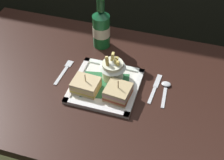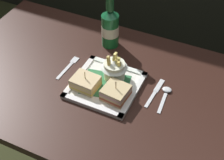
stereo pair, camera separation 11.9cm
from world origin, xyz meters
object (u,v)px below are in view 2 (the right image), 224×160
Objects in this scene: beer_bottle at (110,27)px; knife at (155,92)px; square_plate at (106,85)px; sandwich_half_right at (116,93)px; dining_table at (118,115)px; fries_cup at (114,68)px; fork at (69,66)px; sandwich_half_left at (85,83)px; spoon at (166,93)px.

beer_bottle is 0.34m from knife.
sandwich_half_right reaches higher than square_plate.
beer_bottle reaches higher than square_plate.
dining_table is at bearing 103.19° from sandwich_half_right.
knife is (0.27, -0.18, -0.09)m from beer_bottle.
square_plate is at bearing -106.19° from fries_cup.
beer_bottle is 1.68× the size of fork.
fries_cup is at bearing 50.16° from sandwich_half_left.
spoon is (0.17, 0.05, 0.16)m from dining_table.
square_plate is at bearing -11.54° from fork.
square_plate is 0.07m from fries_cup.
sandwich_half_left is at bearing -33.16° from fork.
fries_cup reaches higher than knife.
square_plate is at bearing -164.92° from spoon.
spoon is (0.28, 0.10, -0.03)m from sandwich_half_left.
square_plate is 0.08m from sandwich_half_right.
sandwich_half_right is 0.10m from fries_cup.
knife is 0.04m from spoon.
spoon is at bearing 15.08° from square_plate.
dining_table is 14.66× the size of sandwich_half_right.
sandwich_half_right is 0.32m from beer_bottle.
sandwich_half_left is at bearing -145.71° from square_plate.
square_plate is 1.00× the size of beer_bottle.
spoon is (0.04, 0.01, 0.00)m from knife.
fries_cup is at bearing 3.32° from fork.
spoon is at bearing 3.07° from fork.
beer_bottle reaches higher than sandwich_half_left.
beer_bottle reaches higher than sandwich_half_right.
fries_cup is at bearing 117.57° from sandwich_half_right.
beer_bottle is at bearing 96.40° from sandwich_half_left.
spoon reaches higher than knife.
fries_cup is 0.70× the size of knife.
dining_table is at bearing -163.96° from spoon.
dining_table is 0.17m from square_plate.
fork is 0.36m from knife.
sandwich_half_right reaches higher than fork.
knife reaches higher than dining_table.
square_plate is at bearing 34.29° from sandwich_half_left.
square_plate is 1.68× the size of fork.
knife is 1.20× the size of spoon.
spoon is at bearing 19.80° from sandwich_half_left.
sandwich_half_left is 0.28m from beer_bottle.
sandwich_half_left reaches higher than knife.
fork is (-0.12, 0.08, -0.03)m from sandwich_half_left.
sandwich_half_right is (0.06, -0.04, 0.03)m from square_plate.
beer_bottle is (-0.03, 0.28, 0.06)m from sandwich_half_left.
square_plate is 2.48× the size of sandwich_half_left.
beer_bottle reaches higher than dining_table.
fries_cup is 0.17m from knife.
sandwich_half_right is at bearing -147.30° from spoon.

